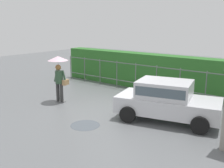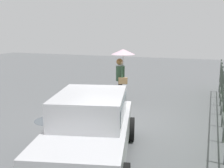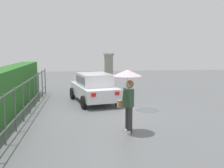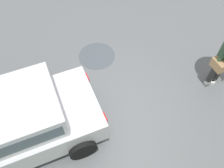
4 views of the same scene
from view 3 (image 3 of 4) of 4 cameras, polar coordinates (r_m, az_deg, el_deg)
ground_plane at (r=11.33m, az=-1.38°, el=-6.31°), size 40.00×40.00×0.00m
car at (r=13.42m, az=-3.87°, el=-0.58°), size 3.98×2.54×1.48m
pedestrian at (r=8.57m, az=3.42°, el=-0.70°), size 0.91×0.91×2.08m
gate_pillar at (r=15.97m, az=-0.72°, el=2.39°), size 0.60×0.60×2.42m
fence_section at (r=11.07m, az=-17.86°, el=-2.65°), size 11.07×0.05×1.50m
hedge_row at (r=11.28m, az=-22.71°, el=-2.06°), size 12.02×0.90×1.90m
puddle_near at (r=11.97m, az=7.57°, el=-5.59°), size 1.04×1.04×0.00m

